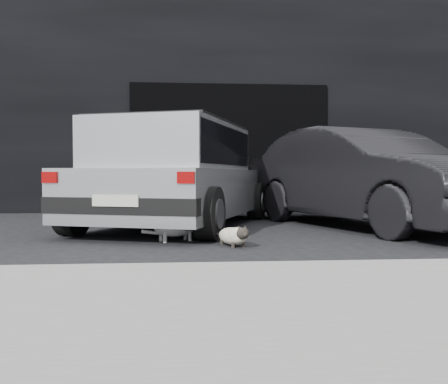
{
  "coord_description": "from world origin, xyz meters",
  "views": [
    {
      "loc": [
        0.06,
        -6.12,
        0.77
      ],
      "look_at": [
        0.5,
        -0.74,
        0.58
      ],
      "focal_mm": 40.0,
      "sensor_mm": 36.0,
      "label": 1
    }
  ],
  "objects": [
    {
      "name": "silver_hatchback",
      "position": [
        -0.04,
        1.19,
        0.83
      ],
      "size": [
        3.09,
        4.5,
        1.52
      ],
      "rotation": [
        0.0,
        0.0,
        -0.33
      ],
      "color": "silver",
      "rests_on": "ground"
    },
    {
      "name": "second_car",
      "position": [
        2.68,
        0.88,
        0.72
      ],
      "size": [
        2.94,
        4.64,
        1.44
      ],
      "primitive_type": "imported",
      "rotation": [
        0.0,
        0.0,
        0.35
      ],
      "color": "black",
      "rests_on": "ground"
    },
    {
      "name": "cat_siamese",
      "position": [
        0.6,
        -0.85,
        0.11
      ],
      "size": [
        0.39,
        0.66,
        0.24
      ],
      "rotation": [
        0.0,
        0.0,
        3.5
      ],
      "color": "beige",
      "rests_on": "ground"
    },
    {
      "name": "cat_white",
      "position": [
        0.0,
        -0.38,
        0.17
      ],
      "size": [
        0.71,
        0.44,
        0.36
      ],
      "rotation": [
        0.0,
        0.0,
        -1.17
      ],
      "color": "silver",
      "rests_on": "ground"
    },
    {
      "name": "ground",
      "position": [
        0.0,
        0.0,
        0.0
      ],
      "size": [
        80.0,
        80.0,
        0.0
      ],
      "primitive_type": "plane",
      "color": "black",
      "rests_on": "ground"
    },
    {
      "name": "garage_opening",
      "position": [
        1.0,
        3.99,
        1.3
      ],
      "size": [
        4.0,
        0.1,
        2.6
      ],
      "primitive_type": "cube",
      "color": "black",
      "rests_on": "ground"
    },
    {
      "name": "sidewalk",
      "position": [
        1.0,
        -3.8,
        0.06
      ],
      "size": [
        18.0,
        2.2,
        0.11
      ],
      "primitive_type": "cube",
      "color": "gray",
      "rests_on": "ground"
    },
    {
      "name": "curb",
      "position": [
        1.0,
        -2.6,
        0.06
      ],
      "size": [
        18.0,
        0.25,
        0.12
      ],
      "primitive_type": "cube",
      "color": "gray",
      "rests_on": "ground"
    },
    {
      "name": "building_facade",
      "position": [
        1.0,
        6.0,
        2.5
      ],
      "size": [
        34.0,
        4.0,
        5.0
      ],
      "primitive_type": "cube",
      "color": "black",
      "rests_on": "ground"
    }
  ]
}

